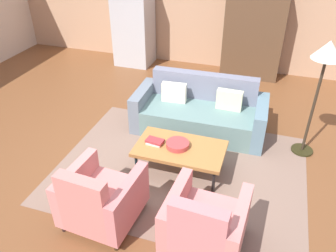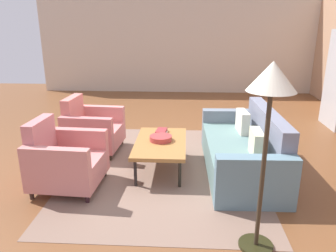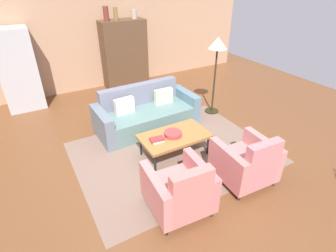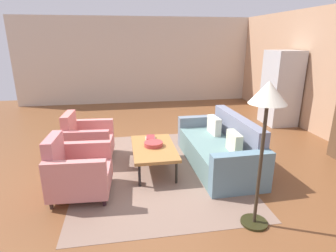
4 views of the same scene
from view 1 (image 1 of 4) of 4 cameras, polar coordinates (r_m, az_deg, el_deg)
ground_plane at (r=4.92m, az=-1.77°, el=-6.31°), size 11.74×11.74×0.00m
wall_back at (r=7.77m, az=8.24°, el=19.84°), size 9.79×0.12×2.80m
area_rug at (r=4.83m, az=2.13°, el=-7.12°), size 3.40×2.60×0.01m
couch at (r=5.58m, az=5.43°, el=2.32°), size 2.12×0.96×0.86m
coffee_table at (r=4.57m, az=2.05°, el=-3.94°), size 1.20×0.70×0.41m
armchair_left at (r=3.96m, az=-11.51°, el=-12.23°), size 0.85×0.85×0.88m
armchair_right at (r=3.65m, az=6.07°, el=-16.55°), size 0.84×0.84×0.88m
fruit_bowl at (r=4.53m, az=1.64°, el=-3.14°), size 0.31×0.31×0.07m
book_stack at (r=4.61m, az=-2.23°, el=-2.61°), size 0.25×0.18×0.05m
cabinet at (r=7.47m, az=14.24°, el=14.67°), size 1.20×0.51×1.80m
refrigerator at (r=7.97m, az=-5.81°, el=16.79°), size 0.80×0.73×1.85m
floor_lamp at (r=4.88m, az=25.04°, el=9.85°), size 0.40×0.40×1.72m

